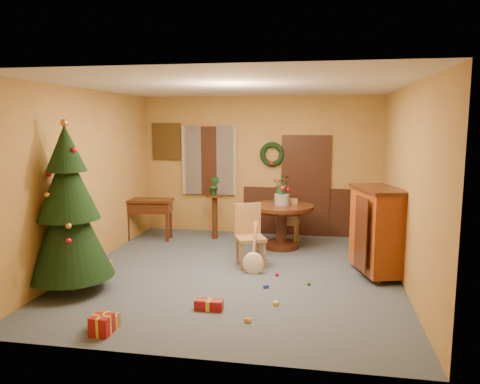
% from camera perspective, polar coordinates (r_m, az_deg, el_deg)
% --- Properties ---
extents(room_envelope, '(5.50, 5.50, 5.50)m').
position_cam_1_polar(room_envelope, '(9.87, 3.67, 1.23)').
color(room_envelope, '#3B4556').
rests_on(room_envelope, ground).
extents(dining_table, '(1.21, 1.21, 0.83)m').
position_cam_1_polar(dining_table, '(8.84, 5.09, -3.16)').
color(dining_table, black).
rests_on(dining_table, floor).
extents(urn, '(0.28, 0.28, 0.21)m').
position_cam_1_polar(urn, '(8.77, 5.12, -0.91)').
color(urn, slate).
rests_on(urn, dining_table).
extents(centerpiece_plant, '(0.32, 0.28, 0.36)m').
position_cam_1_polar(centerpiece_plant, '(8.73, 5.15, 0.92)').
color(centerpiece_plant, '#1E4C23').
rests_on(centerpiece_plant, urn).
extents(chair_near, '(0.58, 0.58, 1.03)m').
position_cam_1_polar(chair_near, '(7.76, 1.13, -5.00)').
color(chair_near, olive).
rests_on(chair_near, floor).
extents(chair_far, '(0.44, 0.44, 0.94)m').
position_cam_1_polar(chair_far, '(9.07, 5.81, -3.36)').
color(chair_far, olive).
rests_on(chair_far, floor).
extents(guitar, '(0.39, 0.54, 0.77)m').
position_cam_1_polar(guitar, '(7.38, 1.63, -7.00)').
color(guitar, beige).
rests_on(guitar, floor).
extents(plant_stand, '(0.35, 0.35, 0.91)m').
position_cam_1_polar(plant_stand, '(9.52, -3.08, -2.39)').
color(plant_stand, black).
rests_on(plant_stand, floor).
extents(stand_plant, '(0.24, 0.21, 0.38)m').
position_cam_1_polar(stand_plant, '(9.43, -3.11, 0.78)').
color(stand_plant, '#19471E').
rests_on(stand_plant, plant_stand).
extents(christmas_tree, '(1.17, 1.17, 2.41)m').
position_cam_1_polar(christmas_tree, '(6.90, -20.13, -2.22)').
color(christmas_tree, '#382111').
rests_on(christmas_tree, floor).
extents(writing_desk, '(0.98, 0.56, 0.83)m').
position_cam_1_polar(writing_desk, '(9.61, -11.04, -2.06)').
color(writing_desk, black).
rests_on(writing_desk, floor).
extents(sideboard, '(0.86, 1.20, 1.38)m').
position_cam_1_polar(sideboard, '(7.52, 16.39, -4.33)').
color(sideboard, '#501D09').
rests_on(sideboard, floor).
extents(gift_a, '(0.31, 0.23, 0.16)m').
position_cam_1_polar(gift_a, '(5.84, -16.18, -14.92)').
color(gift_a, brown).
rests_on(gift_a, floor).
extents(gift_b, '(0.23, 0.23, 0.22)m').
position_cam_1_polar(gift_b, '(5.68, -16.50, -15.29)').
color(gift_b, maroon).
rests_on(gift_b, floor).
extents(gift_c, '(0.29, 0.25, 0.14)m').
position_cam_1_polar(gift_c, '(7.99, -16.17, -8.57)').
color(gift_c, brown).
rests_on(gift_c, floor).
extents(gift_d, '(0.37, 0.15, 0.13)m').
position_cam_1_polar(gift_d, '(6.14, -3.81, -13.57)').
color(gift_d, maroon).
rests_on(gift_d, floor).
extents(toy_a, '(0.09, 0.08, 0.05)m').
position_cam_1_polar(toy_a, '(6.87, 3.17, -11.44)').
color(toy_a, '#273FA9').
rests_on(toy_a, floor).
extents(toy_b, '(0.06, 0.06, 0.06)m').
position_cam_1_polar(toy_b, '(7.05, 8.36, -10.95)').
color(toy_b, '#298725').
rests_on(toy_b, floor).
extents(toy_c, '(0.07, 0.09, 0.05)m').
position_cam_1_polar(toy_c, '(6.28, 4.38, -13.41)').
color(toy_c, gold).
rests_on(toy_c, floor).
extents(toy_d, '(0.06, 0.06, 0.06)m').
position_cam_1_polar(toy_d, '(7.38, 4.53, -9.96)').
color(toy_d, red).
rests_on(toy_d, floor).
extents(toy_e, '(0.09, 0.06, 0.05)m').
position_cam_1_polar(toy_e, '(5.78, 0.97, -15.38)').
color(toy_e, gold).
rests_on(toy_e, floor).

